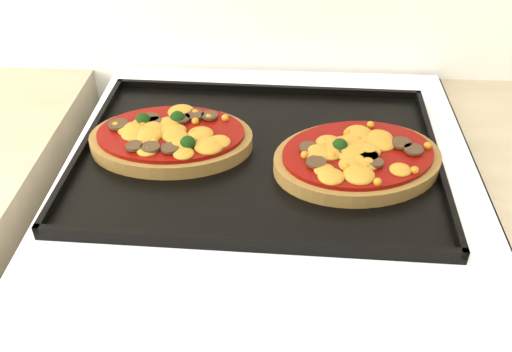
# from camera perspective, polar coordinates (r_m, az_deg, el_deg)

# --- Properties ---
(baking_tray) EXTENTS (0.52, 0.39, 0.02)m
(baking_tray) POSITION_cam_1_polar(r_m,az_deg,el_deg) (0.81, 0.20, 2.25)
(baking_tray) COLOR black
(baking_tray) RESTS_ON stove
(pizza_left) EXTENTS (0.24, 0.17, 0.03)m
(pizza_left) POSITION_cam_1_polar(r_m,az_deg,el_deg) (0.83, -8.48, 3.90)
(pizza_left) COLOR olive
(pizza_left) RESTS_ON baking_tray
(pizza_right) EXTENTS (0.27, 0.23, 0.03)m
(pizza_right) POSITION_cam_1_polar(r_m,az_deg,el_deg) (0.79, 10.13, 1.86)
(pizza_right) COLOR olive
(pizza_right) RESTS_ON baking_tray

